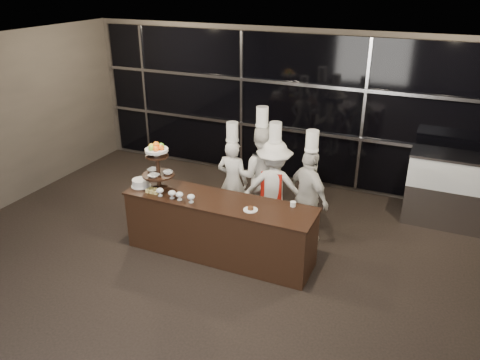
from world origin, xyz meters
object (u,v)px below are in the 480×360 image
at_px(chef_c, 274,186).
at_px(chef_a, 233,179).
at_px(chef_d, 308,196).
at_px(layer_cake, 141,183).
at_px(chef_b, 261,175).
at_px(buffet_counter, 219,228).
at_px(display_stand, 157,162).
at_px(display_case, 448,187).

bearing_deg(chef_c, chef_a, 177.83).
bearing_deg(chef_d, layer_cake, -157.08).
bearing_deg(chef_c, chef_b, 149.58).
height_order(buffet_counter, chef_b, chef_b).
height_order(chef_a, chef_d, chef_d).
bearing_deg(chef_d, chef_b, 163.47).
xyz_separation_m(buffet_counter, display_stand, (-1.00, -0.00, 0.87)).
relative_size(buffet_counter, display_case, 2.16).
xyz_separation_m(display_case, chef_d, (-1.95, -1.45, 0.10)).
bearing_deg(display_case, buffet_counter, -141.54).
height_order(buffet_counter, display_stand, display_stand).
bearing_deg(buffet_counter, chef_b, 81.85).
bearing_deg(chef_d, chef_c, 170.94).
bearing_deg(chef_a, layer_cake, -132.33).
xyz_separation_m(layer_cake, chef_d, (2.36, 1.00, -0.19)).
distance_m(display_case, chef_b, 3.08).
distance_m(display_stand, chef_b, 1.75).
relative_size(display_stand, chef_b, 0.37).
xyz_separation_m(chef_b, chef_d, (0.89, -0.26, -0.09)).
bearing_deg(display_stand, layer_cake, -170.50).
height_order(buffet_counter, chef_c, chef_c).
bearing_deg(layer_cake, chef_c, 31.89).
bearing_deg(buffet_counter, display_case, 38.46).
bearing_deg(display_case, display_stand, -149.19).
distance_m(display_stand, layer_cake, 0.47).
relative_size(layer_cake, chef_c, 0.16).
relative_size(display_stand, chef_a, 0.43).
xyz_separation_m(chef_a, chef_d, (1.34, -0.12, 0.02)).
height_order(layer_cake, chef_c, chef_c).
xyz_separation_m(display_case, chef_b, (-2.84, -1.18, 0.18)).
bearing_deg(buffet_counter, chef_d, 41.79).
height_order(chef_a, chef_b, chef_b).
height_order(display_stand, chef_c, chef_c).
bearing_deg(layer_cake, display_stand, 9.50).
xyz_separation_m(chef_c, chef_d, (0.60, -0.10, -0.00)).
bearing_deg(chef_c, buffet_counter, -113.71).
relative_size(buffet_counter, display_stand, 3.81).
distance_m(display_stand, chef_a, 1.42).
bearing_deg(display_stand, chef_c, 35.57).
bearing_deg(layer_cake, chef_b, 40.58).
relative_size(chef_a, chef_c, 0.95).
distance_m(display_case, chef_c, 2.89).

